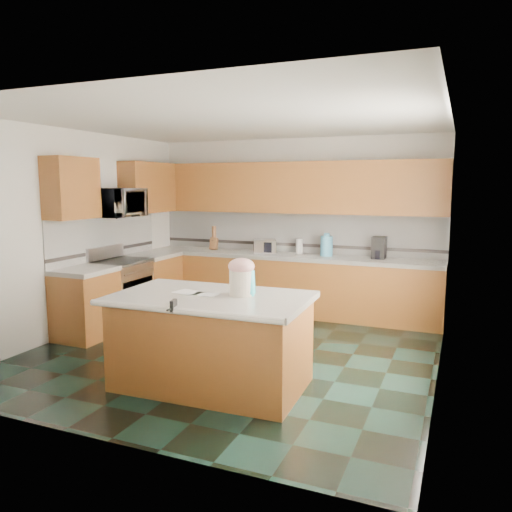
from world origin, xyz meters
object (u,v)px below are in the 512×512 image
at_px(island_base, 212,344).
at_px(soap_bottle_island, 249,278).
at_px(island_top, 211,298).
at_px(toaster_oven, 265,246).
at_px(knife_block, 214,244).
at_px(treat_jar, 241,283).
at_px(coffee_maker, 379,248).

height_order(island_base, soap_bottle_island, soap_bottle_island).
relative_size(island_base, island_top, 0.95).
bearing_deg(island_top, island_base, -1.76).
distance_m(island_base, toaster_oven, 3.18).
distance_m(island_top, soap_bottle_island, 0.42).
xyz_separation_m(island_top, toaster_oven, (-0.64, 3.05, 0.13)).
bearing_deg(soap_bottle_island, knife_block, 140.47).
height_order(treat_jar, toaster_oven, treat_jar).
bearing_deg(island_base, knife_block, 115.16).
xyz_separation_m(island_top, treat_jar, (0.28, 0.10, 0.15)).
bearing_deg(knife_block, treat_jar, -60.59).
distance_m(island_base, soap_bottle_island, 0.76).
bearing_deg(treat_jar, coffee_maker, 71.82).
relative_size(island_base, soap_bottle_island, 5.19).
xyz_separation_m(treat_jar, soap_bottle_island, (0.07, 0.01, 0.05)).
height_order(island_base, treat_jar, treat_jar).
bearing_deg(island_top, treat_jar, 17.69).
height_order(knife_block, coffee_maker, coffee_maker).
bearing_deg(treat_jar, knife_block, 119.32).
distance_m(treat_jar, coffee_maker, 3.10).
relative_size(island_base, coffee_maker, 5.59).
bearing_deg(toaster_oven, island_base, -98.08).
bearing_deg(coffee_maker, toaster_oven, -176.42).
distance_m(soap_bottle_island, toaster_oven, 3.11).
xyz_separation_m(island_base, coffee_maker, (1.12, 3.08, 0.65)).
xyz_separation_m(treat_jar, coffee_maker, (0.84, 2.99, 0.04)).
distance_m(knife_block, toaster_oven, 0.91).
xyz_separation_m(island_top, coffee_maker, (1.12, 3.08, 0.19)).
distance_m(island_base, island_top, 0.46).
height_order(knife_block, toaster_oven, knife_block).
distance_m(knife_block, coffee_maker, 2.67).
bearing_deg(soap_bottle_island, treat_jar, -153.67).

